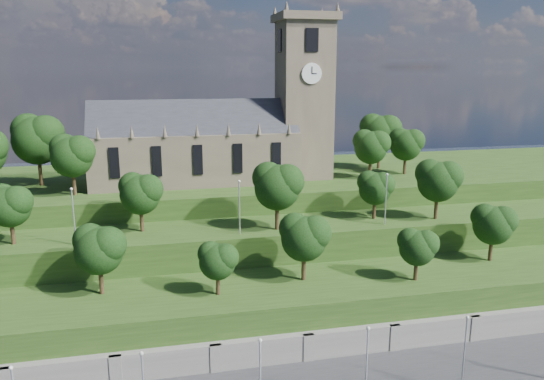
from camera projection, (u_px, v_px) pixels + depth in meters
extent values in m
cube|color=slate|center=(262.00, 357.00, 56.98)|extent=(160.00, 2.00, 5.00)
cube|color=slate|center=(116.00, 379.00, 53.08)|extent=(1.20, 0.60, 5.00)
cube|color=slate|center=(216.00, 367.00, 55.17)|extent=(1.20, 0.60, 5.00)
cube|color=slate|center=(308.00, 356.00, 57.27)|extent=(1.20, 0.60, 5.00)
cube|color=slate|center=(394.00, 346.00, 59.36)|extent=(1.20, 0.60, 5.00)
cube|color=slate|center=(474.00, 336.00, 61.46)|extent=(1.20, 0.60, 5.00)
cube|color=#244115|center=(251.00, 319.00, 62.35)|extent=(160.00, 12.00, 8.00)
cube|color=#244115|center=(237.00, 269.00, 72.36)|extent=(160.00, 10.00, 12.00)
cube|color=#244115|center=(219.00, 217.00, 92.00)|extent=(160.00, 32.00, 15.00)
cube|color=brown|center=(195.00, 156.00, 84.75)|extent=(32.00, 12.00, 8.00)
cube|color=#25262C|center=(194.00, 132.00, 83.84)|extent=(32.00, 10.18, 10.18)
cone|color=brown|center=(98.00, 133.00, 75.00)|extent=(0.70, 0.70, 1.80)
cone|color=brown|center=(132.00, 132.00, 75.98)|extent=(0.70, 0.70, 1.80)
cone|color=brown|center=(165.00, 131.00, 76.96)|extent=(0.70, 0.70, 1.80)
cone|color=brown|center=(197.00, 130.00, 77.93)|extent=(0.70, 0.70, 1.80)
cone|color=brown|center=(228.00, 129.00, 78.91)|extent=(0.70, 0.70, 1.80)
cone|color=brown|center=(259.00, 129.00, 79.89)|extent=(0.70, 0.70, 1.80)
cone|color=brown|center=(289.00, 128.00, 80.87)|extent=(0.70, 0.70, 1.80)
cube|color=black|center=(114.00, 163.00, 76.34)|extent=(1.40, 0.25, 4.50)
cube|color=black|center=(157.00, 161.00, 77.60)|extent=(1.40, 0.25, 4.50)
cube|color=black|center=(198.00, 160.00, 78.85)|extent=(1.40, 0.25, 4.50)
cube|color=black|center=(238.00, 158.00, 80.11)|extent=(1.40, 0.25, 4.50)
cube|color=black|center=(276.00, 157.00, 81.37)|extent=(1.40, 0.25, 4.50)
cube|color=brown|center=(304.00, 101.00, 86.60)|extent=(8.00, 8.00, 25.00)
cube|color=brown|center=(305.00, 17.00, 83.63)|extent=(9.20, 9.20, 1.20)
cone|color=brown|center=(287.00, 6.00, 78.72)|extent=(0.80, 0.80, 1.60)
cone|color=brown|center=(275.00, 11.00, 86.33)|extent=(0.80, 0.80, 1.60)
cone|color=brown|center=(338.00, 7.00, 80.40)|extent=(0.80, 0.80, 1.60)
cone|color=brown|center=(322.00, 13.00, 88.01)|extent=(0.80, 0.80, 1.60)
cube|color=black|center=(312.00, 40.00, 80.57)|extent=(2.00, 0.25, 3.50)
cube|color=black|center=(298.00, 42.00, 88.33)|extent=(2.00, 0.25, 3.50)
cube|color=black|center=(280.00, 41.00, 83.59)|extent=(0.25, 2.00, 3.50)
cube|color=black|center=(329.00, 41.00, 85.30)|extent=(0.25, 2.00, 3.50)
cylinder|color=white|center=(312.00, 73.00, 81.66)|extent=(3.20, 0.30, 3.20)
cylinder|color=white|center=(329.00, 73.00, 86.44)|extent=(0.30, 3.20, 3.20)
cube|color=black|center=(312.00, 70.00, 81.38)|extent=(0.12, 0.05, 1.10)
cube|color=black|center=(314.00, 73.00, 81.57)|extent=(0.80, 0.05, 0.12)
cylinder|color=#332313|center=(101.00, 279.00, 59.44)|extent=(0.51, 0.51, 3.48)
sphere|color=black|center=(99.00, 251.00, 58.68)|extent=(5.42, 5.42, 5.42)
sphere|color=black|center=(108.00, 245.00, 58.21)|extent=(4.06, 4.06, 4.06)
sphere|color=black|center=(90.00, 240.00, 58.88)|extent=(3.79, 3.79, 3.79)
cylinder|color=#332313|center=(218.00, 283.00, 59.36)|extent=(0.48, 0.48, 2.64)
sphere|color=black|center=(217.00, 262.00, 58.79)|extent=(4.11, 4.11, 4.11)
sphere|color=black|center=(225.00, 257.00, 58.43)|extent=(3.08, 3.08, 3.08)
sphere|color=black|center=(210.00, 254.00, 58.94)|extent=(2.88, 2.88, 2.88)
cylinder|color=#332313|center=(304.00, 266.00, 63.37)|extent=(0.52, 0.52, 3.53)
sphere|color=black|center=(304.00, 239.00, 62.60)|extent=(5.48, 5.48, 5.48)
sphere|color=black|center=(314.00, 233.00, 62.12)|extent=(4.11, 4.11, 4.11)
sphere|color=black|center=(295.00, 229.00, 62.80)|extent=(3.84, 3.84, 3.84)
cylinder|color=#332313|center=(416.00, 269.00, 63.35)|extent=(0.48, 0.48, 2.75)
sphere|color=black|center=(417.00, 248.00, 62.75)|extent=(4.28, 4.28, 4.28)
sphere|color=black|center=(426.00, 244.00, 62.38)|extent=(3.21, 3.21, 3.21)
sphere|color=black|center=(410.00, 240.00, 62.91)|extent=(3.00, 3.00, 3.00)
cylinder|color=#332313|center=(491.00, 249.00, 69.77)|extent=(0.51, 0.51, 3.28)
sphere|color=black|center=(493.00, 225.00, 69.06)|extent=(5.10, 5.10, 5.10)
sphere|color=black|center=(503.00, 220.00, 68.61)|extent=(3.83, 3.83, 3.83)
sphere|color=black|center=(485.00, 217.00, 69.25)|extent=(3.57, 3.57, 3.57)
cylinder|color=#332313|center=(12.00, 231.00, 63.94)|extent=(0.50, 0.50, 3.19)
sphere|color=black|center=(10.00, 207.00, 63.24)|extent=(4.97, 4.97, 4.97)
sphere|color=black|center=(17.00, 201.00, 62.81)|extent=(3.73, 3.73, 3.73)
sphere|color=black|center=(2.00, 198.00, 63.42)|extent=(3.48, 3.48, 3.48)
cylinder|color=#332313|center=(142.00, 219.00, 69.00)|extent=(0.51, 0.51, 3.35)
sphere|color=black|center=(140.00, 195.00, 68.26)|extent=(5.22, 5.22, 5.22)
sphere|color=black|center=(148.00, 189.00, 67.81)|extent=(3.91, 3.91, 3.91)
sphere|color=black|center=(133.00, 186.00, 68.45)|extent=(3.65, 3.65, 3.65)
cylinder|color=#332313|center=(277.00, 215.00, 69.74)|extent=(0.53, 0.53, 3.87)
sphere|color=black|center=(277.00, 187.00, 68.89)|extent=(6.02, 6.02, 6.02)
sphere|color=black|center=(287.00, 181.00, 68.37)|extent=(4.51, 4.51, 4.51)
sphere|color=black|center=(268.00, 178.00, 69.11)|extent=(4.21, 4.21, 4.21)
cylinder|color=#332313|center=(374.00, 208.00, 74.79)|extent=(0.49, 0.49, 2.96)
sphere|color=black|center=(375.00, 189.00, 74.15)|extent=(4.60, 4.60, 4.60)
sphere|color=black|center=(383.00, 184.00, 73.75)|extent=(3.45, 3.45, 3.45)
sphere|color=black|center=(368.00, 182.00, 74.32)|extent=(3.22, 3.22, 3.22)
cylinder|color=#332313|center=(436.00, 206.00, 74.58)|extent=(0.52, 0.52, 3.66)
sphere|color=black|center=(438.00, 182.00, 73.78)|extent=(5.70, 5.70, 5.70)
sphere|color=black|center=(448.00, 176.00, 73.29)|extent=(4.27, 4.27, 4.27)
sphere|color=black|center=(429.00, 173.00, 73.99)|extent=(3.99, 3.99, 3.99)
cylinder|color=#332313|center=(40.00, 170.00, 82.04)|extent=(0.57, 0.57, 4.78)
sphere|color=black|center=(37.00, 140.00, 81.00)|extent=(7.44, 7.44, 7.44)
sphere|color=black|center=(46.00, 133.00, 80.35)|extent=(5.58, 5.58, 5.58)
sphere|color=black|center=(28.00, 130.00, 81.27)|extent=(5.21, 5.21, 5.21)
cylinder|color=#332313|center=(74.00, 182.00, 75.80)|extent=(0.53, 0.53, 3.80)
sphere|color=black|center=(72.00, 157.00, 74.97)|extent=(5.90, 5.90, 5.90)
sphere|color=black|center=(79.00, 151.00, 74.46)|extent=(4.43, 4.43, 4.43)
sphere|color=black|center=(64.00, 148.00, 75.19)|extent=(4.13, 4.13, 4.13)
cylinder|color=#332313|center=(370.00, 168.00, 87.40)|extent=(0.51, 0.51, 3.48)
sphere|color=black|center=(371.00, 148.00, 86.64)|extent=(5.41, 5.41, 5.41)
sphere|color=black|center=(379.00, 143.00, 86.17)|extent=(4.06, 4.06, 4.06)
sphere|color=black|center=(364.00, 141.00, 86.84)|extent=(3.79, 3.79, 3.79)
cylinder|color=#332313|center=(379.00, 157.00, 95.97)|extent=(0.55, 0.55, 4.25)
sphere|color=black|center=(380.00, 134.00, 95.04)|extent=(6.62, 6.62, 6.62)
sphere|color=black|center=(389.00, 129.00, 94.46)|extent=(4.96, 4.96, 4.96)
sphere|color=black|center=(372.00, 126.00, 95.29)|extent=(4.63, 4.63, 4.63)
cylinder|color=#332313|center=(405.00, 164.00, 90.82)|extent=(0.51, 0.51, 3.41)
sphere|color=black|center=(406.00, 145.00, 90.07)|extent=(5.30, 5.30, 5.30)
sphere|color=black|center=(413.00, 141.00, 89.61)|extent=(3.98, 3.98, 3.98)
sphere|color=black|center=(399.00, 139.00, 90.27)|extent=(3.71, 3.71, 3.71)
sphere|color=silver|center=(11.00, 368.00, 41.66)|extent=(0.36, 0.36, 0.36)
sphere|color=silver|center=(141.00, 353.00, 43.76)|extent=(0.36, 0.36, 0.36)
sphere|color=silver|center=(260.00, 340.00, 45.85)|extent=(0.36, 0.36, 0.36)
cylinder|color=#B2B2B7|center=(366.00, 368.00, 48.85)|extent=(0.16, 0.16, 7.76)
sphere|color=silver|center=(368.00, 328.00, 47.95)|extent=(0.36, 0.36, 0.36)
cylinder|color=#B2B2B7|center=(464.00, 356.00, 50.95)|extent=(0.16, 0.16, 7.76)
sphere|color=silver|center=(467.00, 317.00, 50.05)|extent=(0.36, 0.36, 0.36)
cylinder|color=#B2B2B7|center=(74.00, 218.00, 63.18)|extent=(0.16, 0.16, 6.82)
sphere|color=silver|center=(71.00, 189.00, 62.38)|extent=(0.36, 0.36, 0.36)
cylinder|color=#B2B2B7|center=(240.00, 208.00, 67.38)|extent=(0.16, 0.16, 6.82)
sphere|color=silver|center=(239.00, 181.00, 66.58)|extent=(0.36, 0.36, 0.36)
cylinder|color=#B2B2B7|center=(386.00, 200.00, 71.57)|extent=(0.16, 0.16, 6.82)
sphere|color=silver|center=(387.00, 175.00, 70.77)|extent=(0.36, 0.36, 0.36)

